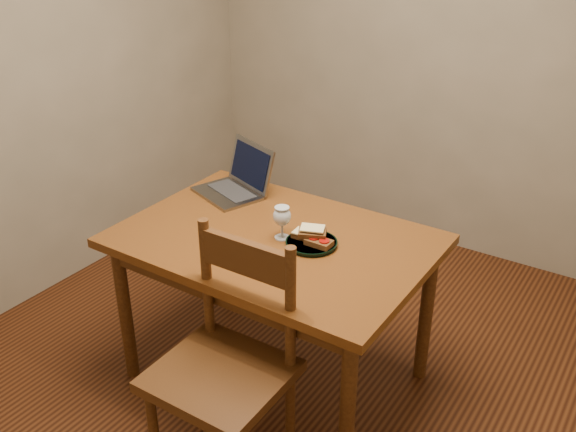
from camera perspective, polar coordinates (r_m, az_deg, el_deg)
The scene contains 11 objects.
floor at distance 3.15m, azimuth 0.89°, elevation -13.84°, with size 3.20×3.20×0.02m, color black.
back_wall at distance 3.92m, azimuth 14.25°, elevation 15.10°, with size 3.20×0.02×2.60m, color gray.
left_wall at distance 3.60m, azimuth -21.71°, elevation 13.07°, with size 0.02×3.20×2.60m, color gray.
table at distance 2.76m, azimuth -1.18°, elevation -3.42°, with size 1.30×0.90×0.74m.
chair at distance 2.38m, azimuth -5.69°, elevation -12.47°, with size 0.47×0.45×0.50m.
plate at distance 2.65m, azimuth 2.10°, elevation -2.44°, with size 0.22×0.22×0.02m, color black.
sandwich_cheese at distance 2.66m, azimuth 1.57°, elevation -1.66°, with size 0.11×0.06×0.03m, color #381E0C, non-canonical shape.
sandwich_tomato at distance 2.61m, azimuth 2.77°, elevation -2.27°, with size 0.11×0.06×0.03m, color #381E0C, non-canonical shape.
sandwich_top at distance 2.63m, azimuth 2.18°, elevation -1.41°, with size 0.11×0.07×0.03m, color #381E0C, non-canonical shape.
milk_glass at distance 2.67m, azimuth -0.53°, elevation -0.59°, with size 0.08×0.08×0.15m, color white, non-canonical shape.
laptop at distance 3.11m, azimuth -4.44°, elevation 3.21°, with size 0.40×0.38×0.23m.
Camera 1 is at (1.27, -2.02, 2.04)m, focal length 40.00 mm.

